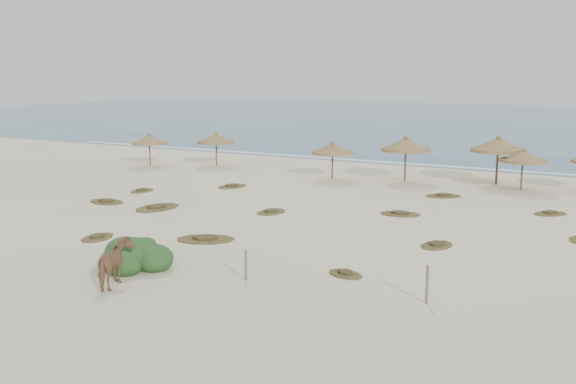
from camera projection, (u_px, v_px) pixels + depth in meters
name	position (u px, v px, depth m)	size (l,w,h in m)	color
ground	(242.00, 244.00, 26.39)	(160.00, 160.00, 0.00)	beige
ocean	(524.00, 122.00, 91.31)	(200.00, 100.00, 0.01)	navy
foam_line	(424.00, 165.00, 48.90)	(70.00, 0.60, 0.01)	white
palapa_0	(149.00, 140.00, 48.27)	(3.43, 3.43, 2.52)	brown
palapa_1	(216.00, 139.00, 48.15)	(2.82, 2.82, 2.63)	brown
palapa_2	(333.00, 149.00, 42.16)	(3.16, 3.16, 2.57)	brown
palapa_3	(406.00, 145.00, 41.25)	(3.49, 3.49, 3.03)	brown
palapa_4	(523.00, 157.00, 38.16)	(3.61, 3.61, 2.59)	brown
palapa_5	(498.00, 145.00, 39.92)	(4.23, 4.23, 3.20)	brown
horse	(115.00, 264.00, 21.04)	(0.83, 1.81, 1.53)	brown
fence_post_near	(246.00, 265.00, 21.70)	(0.08, 0.08, 1.06)	#6A5E4F
fence_post_far	(427.00, 284.00, 19.54)	(0.09, 0.09, 1.21)	#6A5E4F
bush	(134.00, 256.00, 23.13)	(2.89, 2.55, 1.30)	#305624
scrub_0	(106.00, 201.00, 34.83)	(2.35, 1.69, 0.16)	brown
scrub_1	(157.00, 207.00, 33.34)	(1.97, 2.82, 0.16)	brown
scrub_2	(271.00, 212.00, 32.30)	(1.41, 1.94, 0.16)	brown
scrub_3	(400.00, 214.00, 31.85)	(2.24, 1.71, 0.16)	brown
scrub_4	(437.00, 245.00, 26.08)	(1.49, 1.92, 0.16)	brown
scrub_6	(232.00, 186.00, 39.55)	(1.75, 2.31, 0.16)	brown
scrub_7	(443.00, 196.00, 36.50)	(2.46, 2.23, 0.16)	brown
scrub_8	(142.00, 190.00, 38.08)	(1.12, 1.68, 0.16)	brown
scrub_9	(205.00, 239.00, 27.03)	(2.93, 2.53, 0.16)	brown
scrub_10	(550.00, 213.00, 31.92)	(2.01, 1.99, 0.16)	brown
scrub_11	(97.00, 237.00, 27.30)	(1.39, 1.88, 0.16)	brown
scrub_12	(345.00, 274.00, 22.35)	(1.59, 1.29, 0.16)	brown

